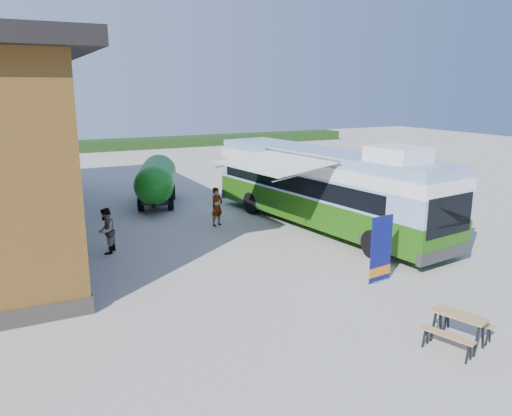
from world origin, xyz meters
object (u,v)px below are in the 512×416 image
bus (323,185)px  picnic_table (459,322)px  slurry_tanker (157,179)px  person_b (106,231)px  person_a (217,207)px  banner (381,255)px

bus → picnic_table: (-3.00, -10.23, -1.30)m
bus → slurry_tanker: bus is taller
slurry_tanker → person_b: bearing=-99.8°
bus → person_a: bus is taller
banner → bus: bearing=64.8°
picnic_table → person_b: (-6.23, 10.82, 0.27)m
picnic_table → slurry_tanker: 18.00m
picnic_table → person_b: 12.49m
banner → slurry_tanker: slurry_tanker is taller
bus → person_b: 9.31m
banner → slurry_tanker: bearing=96.2°
picnic_table → person_a: size_ratio=0.99×
bus → banner: size_ratio=6.06×
person_b → slurry_tanker: slurry_tanker is taller
bus → person_a: size_ratio=7.54×
bus → slurry_tanker: size_ratio=2.12×
bus → picnic_table: bearing=-113.8°
bus → picnic_table: size_ratio=7.62×
bus → person_a: (-4.08, 2.35, -1.02)m
banner → slurry_tanker: 14.21m
banner → picnic_table: bearing=-111.7°
bus → slurry_tanker: (-5.34, 7.60, -0.51)m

